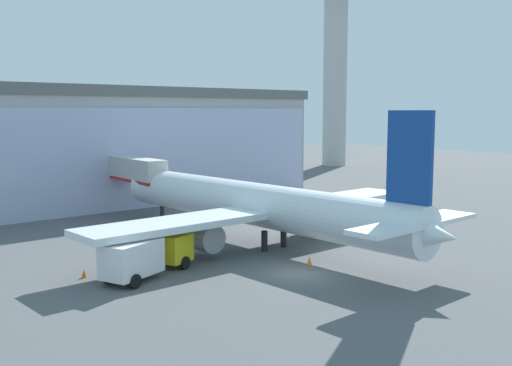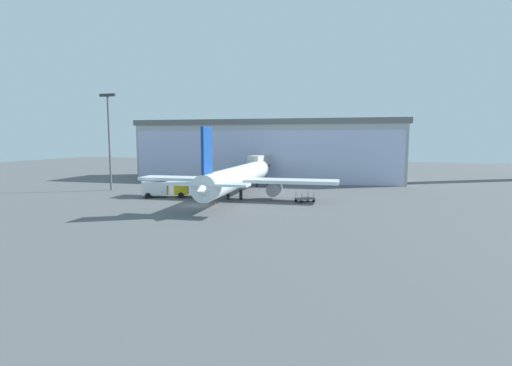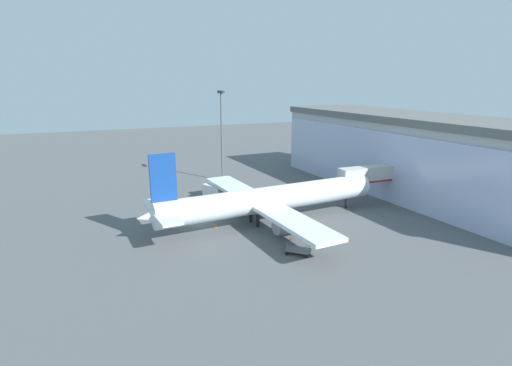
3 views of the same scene
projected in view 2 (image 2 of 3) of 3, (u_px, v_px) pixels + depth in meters
name	position (u px, v px, depth m)	size (l,w,h in m)	color
ground	(197.00, 205.00, 56.97)	(240.00, 240.00, 0.00)	#545659
terminal_building	(269.00, 150.00, 93.10)	(61.70, 19.09, 13.71)	#A6A6A6
jet_bridge	(262.00, 161.00, 83.35)	(2.34, 13.18, 6.12)	beige
apron_light_mast	(109.00, 133.00, 72.35)	(3.20, 0.40, 17.52)	#59595E
airplane	(238.00, 178.00, 63.90)	(32.14, 36.53, 10.97)	white
catering_truck	(164.00, 188.00, 64.71)	(7.58, 4.86, 2.65)	yellow
baggage_cart	(305.00, 199.00, 59.96)	(3.09, 3.13, 1.50)	slate
safety_cone_nose	(215.00, 203.00, 57.66)	(0.36, 0.36, 0.55)	orange
safety_cone_wingtip	(154.00, 193.00, 68.04)	(0.36, 0.36, 0.55)	orange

